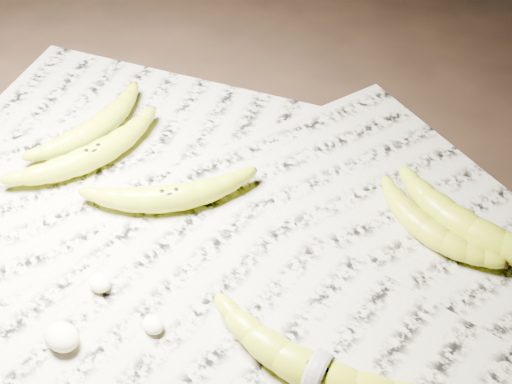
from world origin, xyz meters
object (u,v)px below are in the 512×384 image
Objects in this scene: banana_taped at (318,372)px; banana_center at (170,196)px; banana_left_b at (96,126)px; banana_upper_a at (473,229)px; banana_left_a at (93,154)px; banana_upper_b at (426,227)px.

banana_center is at bearing 151.03° from banana_taped.
banana_upper_a is (0.49, 0.16, 0.00)m from banana_left_b.
banana_left_a is 0.13m from banana_center.
banana_upper_a reaches higher than banana_left_a.
banana_taped is at bearing -104.95° from banana_left_b.
banana_center is (0.18, -0.03, 0.00)m from banana_left_b.
banana_center is at bearing -101.56° from banana_left_b.
banana_center is at bearing -138.73° from banana_upper_b.
banana_left_a is at bearing -154.20° from banana_upper_a.
banana_upper_b is (0.27, 0.16, -0.00)m from banana_center.
banana_upper_a reaches higher than banana_upper_b.
banana_center is 0.37m from banana_upper_a.
banana_taped is 1.52× the size of banana_upper_b.
banana_upper_a reaches higher than banana_left_b.
banana_upper_b is (-0.05, -0.03, -0.00)m from banana_upper_a.
banana_left_b is (-0.04, 0.04, -0.00)m from banana_left_a.
banana_left_b is 0.74× the size of banana_taped.
banana_left_b is 0.18m from banana_center.
banana_upper_a is at bearing -18.61° from banana_center.
banana_taped reaches higher than banana_upper_b.
banana_upper_b is at bearing -18.83° from banana_center.
banana_left_b is at bearing -153.37° from banana_upper_b.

